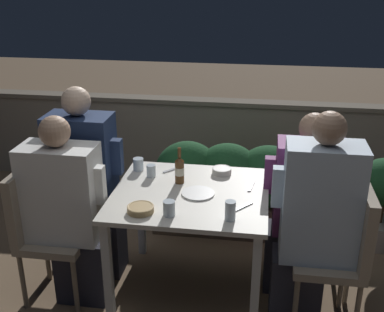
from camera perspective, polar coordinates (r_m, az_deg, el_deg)
ground_plane at (r=3.45m, az=-0.18°, el=-15.54°), size 16.00×16.00×0.00m
parapet_wall at (r=4.79m, az=3.09°, el=1.70°), size 9.00×0.18×0.87m
dining_table at (r=3.09m, az=-0.19°, el=-5.89°), size 0.98×0.90×0.75m
planter_hedge at (r=3.94m, az=4.20°, el=-3.32°), size 1.19×0.47×0.76m
chair_left_near at (r=3.27m, az=-17.51°, el=-7.46°), size 0.42×0.41×0.91m
person_white_polo at (r=3.16m, az=-14.44°, el=-6.49°), size 0.52×0.26×1.27m
chair_left_far at (r=3.51m, az=-15.05°, el=-5.10°), size 0.42×0.41×0.91m
person_navy_jumper at (r=3.38m, az=-12.26°, el=-3.26°), size 0.50×0.26×1.37m
chair_right_near at (r=3.03m, az=17.69°, el=-10.05°), size 0.42×0.41×0.91m
person_blue_shirt at (r=2.93m, az=14.23°, el=-7.64°), size 0.50×0.26×1.36m
chair_right_far at (r=3.28m, az=16.20°, el=-7.24°), size 0.42×0.41×0.91m
person_purple_stripe at (r=3.22m, az=12.87°, el=-5.76°), size 0.50×0.26×1.26m
beer_bottle at (r=3.14m, az=-1.49°, el=-1.62°), size 0.06×0.06×0.25m
plate_0 at (r=3.02m, az=0.72°, el=-4.43°), size 0.21×0.21×0.01m
bowl_0 at (r=3.31m, az=3.55°, el=-1.71°), size 0.13×0.13×0.04m
bowl_1 at (r=2.83m, az=-6.12°, el=-6.21°), size 0.16×0.16×0.04m
glass_cup_0 at (r=3.26m, az=-4.86°, el=-1.76°), size 0.06×0.06×0.08m
glass_cup_1 at (r=2.76m, az=-2.74°, el=-6.21°), size 0.07×0.07×0.09m
glass_cup_2 at (r=2.72m, az=4.56°, el=-6.47°), size 0.06×0.06×0.12m
glass_cup_3 at (r=3.37m, az=-6.38°, el=-0.97°), size 0.07×0.07×0.09m
fork_0 at (r=3.37m, az=-2.27°, el=-1.59°), size 0.13×0.14×0.01m
fork_1 at (r=3.15m, az=7.05°, el=-3.50°), size 0.04×0.17×0.01m
fork_2 at (r=2.88m, az=5.97°, el=-6.04°), size 0.12×0.15×0.01m
potted_plant at (r=3.98m, az=21.83°, el=-4.18°), size 0.41×0.41×0.73m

